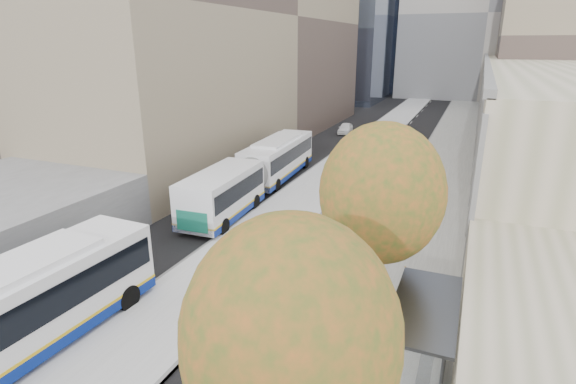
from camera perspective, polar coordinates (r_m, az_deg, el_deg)
The scene contains 11 objects.
bus_platform at distance 39.00m, azimuth 6.97°, elevation 3.43°, with size 4.25×150.00×0.15m, color #BABABA.
sidewalk at distance 37.74m, azimuth 18.72°, elevation 2.02°, with size 4.75×150.00×0.08m, color gray.
building_tan at distance 66.27m, azimuth 31.24°, elevation 10.56°, with size 18.00×92.00×8.00m, color tan.
building_midrise at distance 51.20m, azimuth -12.23°, elevation 20.75°, with size 24.00×46.00×25.00m, color gray.
building_far_block at distance 97.46m, azimuth 24.05°, elevation 19.82°, with size 30.00×18.00×30.00m, color #9E9890.
bus_shelter at distance 14.60m, azimuth 17.67°, elevation -15.15°, with size 1.90×4.40×2.53m.
tree_b at distance 8.48m, azimuth 0.37°, elevation -17.81°, with size 4.00×4.00×6.97m.
tree_c at distance 15.33m, azimuth 11.81°, elevation -0.23°, with size 4.20×4.20×7.28m.
bus_far at distance 31.39m, azimuth -3.84°, elevation 2.72°, with size 3.45×17.59×2.91m.
cyclist at distance 15.65m, azimuth -6.35°, elevation -18.34°, with size 0.58×1.53×1.92m.
distant_car at distance 53.36m, azimuth 7.30°, elevation 8.04°, with size 1.41×3.51×1.20m, color white.
Camera 1 is at (6.19, -1.33, 10.04)m, focal length 28.00 mm.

